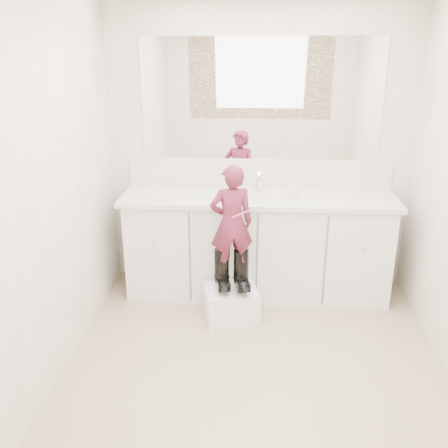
{
  "coord_description": "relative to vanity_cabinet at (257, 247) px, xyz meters",
  "views": [
    {
      "loc": [
        -0.02,
        -2.76,
        2.1
      ],
      "look_at": [
        -0.25,
        0.7,
        0.82
      ],
      "focal_mm": 40.0,
      "sensor_mm": 36.0,
      "label": 1
    }
  ],
  "objects": [
    {
      "name": "floor",
      "position": [
        0.0,
        -1.23,
        -0.42
      ],
      "size": [
        3.0,
        3.0,
        0.0
      ],
      "primitive_type": "plane",
      "color": "#8B755B",
      "rests_on": "ground"
    },
    {
      "name": "wall_back",
      "position": [
        0.0,
        0.27,
        0.77
      ],
      "size": [
        2.6,
        0.0,
        2.6
      ],
      "primitive_type": "plane",
      "rotation": [
        1.57,
        0.0,
        0.0
      ],
      "color": "#BFB4A3",
      "rests_on": "floor"
    },
    {
      "name": "wall_front",
      "position": [
        0.0,
        -2.73,
        0.77
      ],
      "size": [
        2.6,
        0.0,
        2.6
      ],
      "primitive_type": "plane",
      "rotation": [
        -1.57,
        0.0,
        0.0
      ],
      "color": "#BFB4A3",
      "rests_on": "floor"
    },
    {
      "name": "wall_left",
      "position": [
        -1.3,
        -1.23,
        0.78
      ],
      "size": [
        0.0,
        3.0,
        3.0
      ],
      "primitive_type": "plane",
      "rotation": [
        1.57,
        0.0,
        1.57
      ],
      "color": "#BFB4A3",
      "rests_on": "floor"
    },
    {
      "name": "vanity_cabinet",
      "position": [
        0.0,
        0.0,
        0.0
      ],
      "size": [
        2.2,
        0.55,
        0.85
      ],
      "primitive_type": "cube",
      "color": "silver",
      "rests_on": "floor"
    },
    {
      "name": "countertop",
      "position": [
        0.0,
        -0.01,
        0.45
      ],
      "size": [
        2.28,
        0.58,
        0.04
      ],
      "primitive_type": "cube",
      "color": "beige",
      "rests_on": "vanity_cabinet"
    },
    {
      "name": "backsplash",
      "position": [
        0.0,
        0.26,
        0.59
      ],
      "size": [
        2.28,
        0.03,
        0.25
      ],
      "primitive_type": "cube",
      "color": "beige",
      "rests_on": "countertop"
    },
    {
      "name": "mirror",
      "position": [
        0.0,
        0.26,
        1.22
      ],
      "size": [
        2.0,
        0.02,
        1.0
      ],
      "primitive_type": "cube",
      "color": "white",
      "rests_on": "wall_back"
    },
    {
      "name": "dot_panel",
      "position": [
        0.0,
        -2.71,
        1.22
      ],
      "size": [
        2.0,
        0.01,
        1.2
      ],
      "primitive_type": "cube",
      "color": "#472819",
      "rests_on": "wall_front"
    },
    {
      "name": "faucet",
      "position": [
        0.0,
        0.15,
        0.52
      ],
      "size": [
        0.08,
        0.08,
        0.1
      ],
      "primitive_type": "cylinder",
      "color": "silver",
      "rests_on": "countertop"
    },
    {
      "name": "cup",
      "position": [
        0.27,
        -0.06,
        0.51
      ],
      "size": [
        0.12,
        0.12,
        0.09
      ],
      "primitive_type": "imported",
      "rotation": [
        0.0,
        0.0,
        -0.29
      ],
      "color": "beige",
      "rests_on": "countertop"
    },
    {
      "name": "soap_bottle",
      "position": [
        -0.15,
        -0.01,
        0.55
      ],
      "size": [
        0.1,
        0.1,
        0.17
      ],
      "primitive_type": "imported",
      "rotation": [
        0.0,
        0.0,
        -0.27
      ],
      "color": "silver",
      "rests_on": "countertop"
    },
    {
      "name": "step_stool",
      "position": [
        -0.2,
        -0.48,
        -0.3
      ],
      "size": [
        0.47,
        0.42,
        0.26
      ],
      "primitive_type": "cube",
      "rotation": [
        0.0,
        0.0,
        0.24
      ],
      "color": "white",
      "rests_on": "floor"
    },
    {
      "name": "boot_left",
      "position": [
        -0.27,
        -0.48,
        0.0
      ],
      "size": [
        0.17,
        0.25,
        0.34
      ],
      "primitive_type": null,
      "rotation": [
        0.0,
        0.0,
        0.24
      ],
      "color": "black",
      "rests_on": "step_stool"
    },
    {
      "name": "boot_right",
      "position": [
        -0.12,
        -0.48,
        0.0
      ],
      "size": [
        0.17,
        0.25,
        0.34
      ],
      "primitive_type": null,
      "rotation": [
        0.0,
        0.0,
        0.24
      ],
      "color": "black",
      "rests_on": "step_stool"
    },
    {
      "name": "toddler",
      "position": [
        -0.2,
        -0.48,
        0.39
      ],
      "size": [
        0.37,
        0.29,
        0.91
      ],
      "primitive_type": "imported",
      "rotation": [
        0.0,
        0.0,
        3.38
      ],
      "color": "#962E57",
      "rests_on": "step_stool"
    },
    {
      "name": "toothbrush",
      "position": [
        -0.13,
        -0.54,
        0.48
      ],
      "size": [
        0.13,
        0.04,
        0.06
      ],
      "primitive_type": "cylinder",
      "rotation": [
        0.0,
        1.22,
        0.24
      ],
      "color": "#DD5587",
      "rests_on": "toddler"
    }
  ]
}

